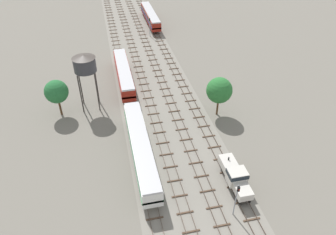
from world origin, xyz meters
TOP-DOWN VIEW (x-y plane):
  - ground_plane at (0.00, 56.00)m, footprint 480.00×480.00m
  - ballast_bed at (0.00, 56.00)m, footprint 16.70×176.00m
  - track_far_left at (-6.35, 57.00)m, footprint 2.40×126.00m
  - track_left at (-2.12, 57.00)m, footprint 2.40×126.00m
  - track_centre_left at (2.12, 57.00)m, footprint 2.40×126.00m
  - track_centre at (6.35, 57.00)m, footprint 2.40×126.00m
  - shunter_loco_centre_nearest at (6.35, 13.78)m, footprint 2.74×8.46m
  - passenger_coach_far_left_near at (-6.35, 22.43)m, footprint 2.96×22.00m
  - diesel_railcar_far_left_mid at (-6.35, 48.10)m, footprint 2.96×20.50m
  - passenger_coach_centre_midfar at (6.35, 85.96)m, footprint 2.96×22.00m
  - water_tower at (-13.97, 39.86)m, footprint 4.41×4.41m
  - signal_post_nearest at (4.23, 8.84)m, footprint 0.28×0.47m
  - signal_post_near at (4.23, 74.82)m, footprint 0.28×0.47m
  - lineside_tree_0 at (10.11, 31.81)m, footprint 4.96×4.96m
  - lineside_tree_1 at (-19.83, 38.40)m, footprint 4.47×4.47m

SIDE VIEW (x-z plane):
  - ground_plane at x=0.00m, z-range 0.00..0.00m
  - ballast_bed at x=0.00m, z-range 0.00..0.01m
  - track_far_left at x=-6.35m, z-range -0.01..0.28m
  - track_left at x=-2.12m, z-range -0.01..0.28m
  - track_centre_left at x=2.12m, z-range -0.01..0.28m
  - track_centre at x=6.35m, z-range -0.01..0.28m
  - shunter_loco_centre_nearest at x=6.35m, z-range 0.46..3.56m
  - diesel_railcar_far_left_mid at x=-6.35m, z-range 0.70..4.50m
  - passenger_coach_far_left_near at x=-6.35m, z-range 0.71..4.51m
  - passenger_coach_centre_midfar at x=6.35m, z-range 0.71..4.51m
  - signal_post_near at x=4.23m, z-range 0.75..6.42m
  - signal_post_nearest at x=4.23m, z-range 0.76..6.59m
  - lineside_tree_1 at x=-19.83m, z-range 1.48..8.96m
  - lineside_tree_0 at x=10.11m, z-range 1.49..9.45m
  - water_tower at x=-13.97m, z-range 3.91..15.27m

